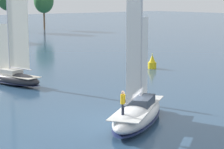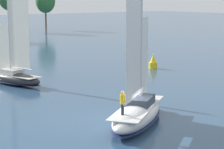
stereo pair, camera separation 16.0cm
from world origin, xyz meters
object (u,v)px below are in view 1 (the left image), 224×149
Objects in this scene: channel_buoy at (152,63)px; sailboat_main at (138,110)px; tree_shore_right at (44,1)px; sailboat_moored_near_marina at (14,76)px.

sailboat_main is at bearing -136.42° from channel_buoy.
sailboat_main is (-43.97, -89.03, -7.16)m from tree_shore_right.
tree_shore_right is 1.09× the size of sailboat_moored_near_marina.
sailboat_main is at bearing -116.29° from tree_shore_right.
sailboat_main reaches higher than sailboat_moored_near_marina.
channel_buoy is (18.98, -1.54, -0.10)m from sailboat_moored_near_marina.
tree_shore_right is 5.88× the size of channel_buoy.
sailboat_moored_near_marina is (-0.36, 19.26, -0.15)m from sailboat_main.
channel_buoy is at bearing -4.64° from sailboat_moored_near_marina.
sailboat_main reaches higher than channel_buoy.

